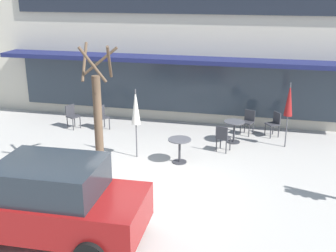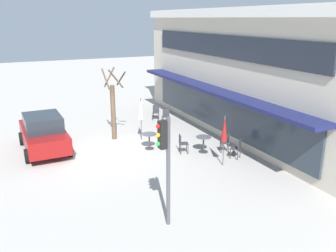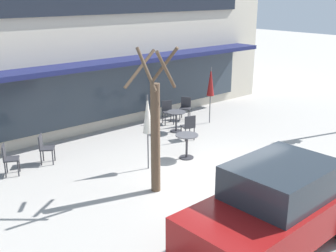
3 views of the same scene
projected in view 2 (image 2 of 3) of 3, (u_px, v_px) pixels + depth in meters
ground_plane at (109, 152)px, 16.78m from camera, size 80.00×80.00×0.00m
building_facade at (280, 70)px, 19.82m from camera, size 17.54×9.10×6.55m
cafe_table_near_wall at (149, 139)px, 17.01m from camera, size 0.70×0.70×0.76m
cafe_table_streetside at (203, 142)px, 16.60m from camera, size 0.70×0.70×0.76m
patio_umbrella_green_folded at (224, 129)px, 14.76m from camera, size 0.28×0.28×2.20m
patio_umbrella_cream_folded at (141, 109)px, 17.96m from camera, size 0.28×0.28×2.20m
cafe_chair_0 at (182, 142)px, 16.45m from camera, size 0.50×0.50×0.89m
cafe_chair_1 at (226, 141)px, 16.62m from camera, size 0.53×0.53×0.89m
cafe_chair_2 at (166, 115)px, 21.04m from camera, size 0.56×0.56×0.89m
cafe_chair_3 at (237, 148)px, 15.81m from camera, size 0.56×0.56×0.89m
cafe_chair_4 at (156, 111)px, 21.96m from camera, size 0.54×0.54×0.89m
parked_sedan at (44, 133)px, 16.69m from camera, size 4.25×2.12×1.76m
street_tree at (113, 107)px, 18.07m from camera, size 1.13×1.06×3.70m
traffic_light_pole at (165, 155)px, 10.19m from camera, size 0.26×0.44×3.40m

